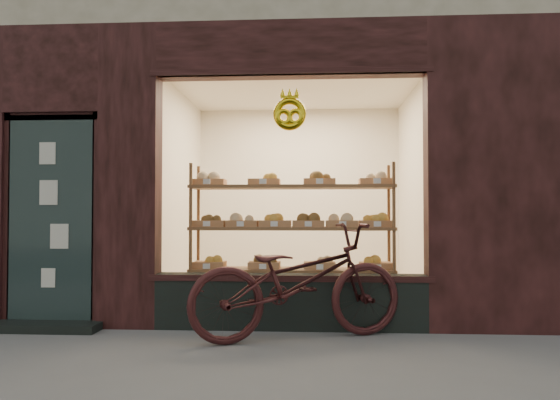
{
  "coord_description": "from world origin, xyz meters",
  "views": [
    {
      "loc": [
        0.69,
        -3.37,
        1.15
      ],
      "look_at": [
        0.36,
        2.0,
        1.29
      ],
      "focal_mm": 35.0,
      "sensor_mm": 36.0,
      "label": 1
    }
  ],
  "objects": [
    {
      "name": "bicycle",
      "position": [
        0.54,
        1.67,
        0.54
      ],
      "size": [
        2.16,
        1.38,
        1.07
      ],
      "primitive_type": "imported",
      "rotation": [
        0.0,
        0.0,
        1.93
      ],
      "color": "#351414",
      "rests_on": "ground"
    },
    {
      "name": "display_shelf",
      "position": [
        0.45,
        2.55,
        0.87
      ],
      "size": [
        2.2,
        0.45,
        1.7
      ],
      "color": "brown",
      "rests_on": "ground"
    },
    {
      "name": "ground",
      "position": [
        0.0,
        0.0,
        0.0
      ],
      "size": [
        90.0,
        90.0,
        0.0
      ],
      "primitive_type": "plane",
      "color": "#5E5E5E"
    }
  ]
}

